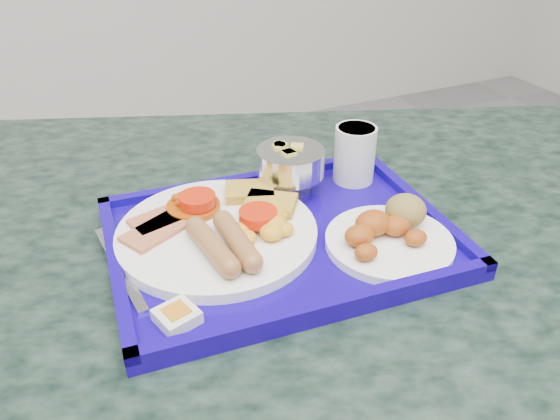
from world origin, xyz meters
name	(u,v)px	position (x,y,z in m)	size (l,w,h in m)	color
table	(301,342)	(0.18, 0.76, 0.62)	(1.57, 1.31, 0.84)	gray
tray	(280,239)	(0.14, 0.75, 0.85)	(0.47, 0.36, 0.03)	#130289
main_plate	(224,228)	(0.07, 0.78, 0.87)	(0.27, 0.27, 0.04)	white
bread_plate	(390,232)	(0.26, 0.67, 0.87)	(0.17, 0.17, 0.06)	white
fruit_bowl	(290,163)	(0.20, 0.86, 0.90)	(0.10, 0.10, 0.07)	silver
juice_cup	(355,152)	(0.31, 0.84, 0.90)	(0.06, 0.06, 0.09)	silver
spoon	(149,244)	(-0.03, 0.80, 0.86)	(0.07, 0.15, 0.01)	silver
knife	(119,267)	(-0.07, 0.77, 0.85)	(0.01, 0.19, 0.00)	silver
jam_packet	(177,316)	(-0.03, 0.65, 0.86)	(0.05, 0.05, 0.02)	white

